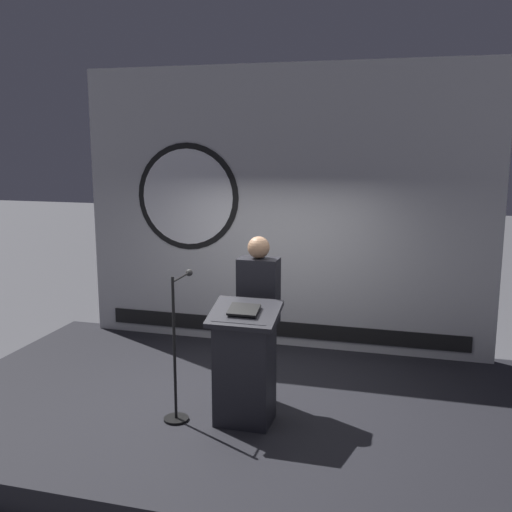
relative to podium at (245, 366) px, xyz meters
The scene contains 6 objects.
ground_plane 0.99m from the podium, 112.43° to the left, with size 40.00×40.00×0.00m, color #4C4C51.
stage_platform 0.86m from the podium, 112.43° to the left, with size 6.40×4.00×0.30m, color black.
banner_display 2.61m from the podium, 95.59° to the left, with size 5.30×0.12×3.58m.
podium is the anchor object (origin of this frame).
speaker_person 0.58m from the podium, 89.46° to the left, with size 0.40×0.26×1.72m.
microphone_stand 0.65m from the podium, behind, with size 0.24×0.56×1.42m.
Camera 1 is at (1.74, -5.63, 2.95)m, focal length 42.54 mm.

